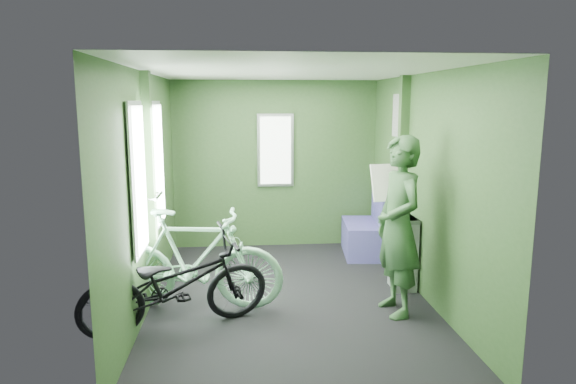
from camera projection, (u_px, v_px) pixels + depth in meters
name	position (u px, v px, depth m)	size (l,w,h in m)	color
room	(285.00, 160.00, 5.13)	(4.00, 4.02, 2.31)	black
bicycle_black	(179.00, 331.00, 4.56)	(0.59, 1.68, 0.88)	black
bicycle_mint	(196.00, 310.00, 5.01)	(0.49, 1.72, 1.04)	#97DEAF
passenger	(398.00, 226.00, 4.82)	(0.50, 0.73, 1.71)	#30542E
waste_box	(403.00, 253.00, 5.55)	(0.23, 0.33, 0.79)	gray
bench_seat	(364.00, 234.00, 6.82)	(0.56, 0.91, 0.91)	navy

